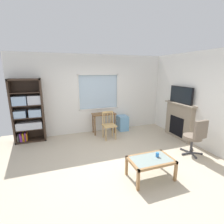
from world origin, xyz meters
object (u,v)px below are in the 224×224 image
at_px(bookshelf, 28,112).
at_px(office_chair, 195,136).
at_px(desk_under_window, 104,117).
at_px(plastic_drawer_unit, 123,123).
at_px(coffee_table, 151,162).
at_px(wooden_chair, 109,125).
at_px(fireplace, 179,121).
at_px(tv, 181,95).
at_px(sippy_cup, 157,155).

bearing_deg(bookshelf, office_chair, -30.58).
relative_size(desk_under_window, plastic_drawer_unit, 1.49).
relative_size(bookshelf, office_chair, 1.98).
distance_m(bookshelf, office_chair, 4.91).
relative_size(desk_under_window, office_chair, 0.83).
distance_m(plastic_drawer_unit, coffee_table, 2.96).
bearing_deg(wooden_chair, fireplace, -18.02).
height_order(wooden_chair, tv, tv).
xyz_separation_m(bookshelf, fireplace, (4.67, -1.35, -0.35)).
relative_size(fireplace, sippy_cup, 13.54).
distance_m(office_chair, sippy_cup, 1.52).
height_order(tv, coffee_table, tv).
bearing_deg(coffee_table, tv, 37.93).
bearing_deg(desk_under_window, fireplace, -28.86).
xyz_separation_m(fireplace, office_chair, (-0.45, -1.14, -0.04)).
relative_size(plastic_drawer_unit, fireplace, 0.46).
xyz_separation_m(bookshelf, sippy_cup, (2.76, -2.92, -0.46)).
bearing_deg(desk_under_window, plastic_drawer_unit, 3.76).
bearing_deg(tv, wooden_chair, 161.84).
bearing_deg(wooden_chair, sippy_cup, -82.18).
bearing_deg(coffee_table, plastic_drawer_unit, 78.35).
xyz_separation_m(bookshelf, tv, (4.65, -1.35, 0.51)).
bearing_deg(desk_under_window, tv, -29.06).
relative_size(plastic_drawer_unit, tv, 0.58).
relative_size(bookshelf, desk_under_window, 2.38).
height_order(coffee_table, sippy_cup, sippy_cup).
distance_m(bookshelf, plastic_drawer_unit, 3.25).
bearing_deg(office_chair, desk_under_window, 126.96).
bearing_deg(sippy_cup, desk_under_window, 96.85).
height_order(plastic_drawer_unit, fireplace, fireplace).
xyz_separation_m(plastic_drawer_unit, sippy_cup, (-0.42, -2.86, 0.21)).
height_order(office_chair, sippy_cup, office_chair).
bearing_deg(desk_under_window, office_chair, -53.04).
distance_m(wooden_chair, coffee_table, 2.34).
relative_size(bookshelf, sippy_cup, 22.01).
distance_m(bookshelf, desk_under_window, 2.45).
distance_m(office_chair, coffee_table, 1.70).
bearing_deg(wooden_chair, tv, -18.16).
height_order(bookshelf, sippy_cup, bookshelf).
relative_size(wooden_chair, tv, 0.94).
xyz_separation_m(plastic_drawer_unit, tv, (1.47, -1.29, 1.17)).
height_order(desk_under_window, sippy_cup, desk_under_window).
height_order(desk_under_window, tv, tv).
relative_size(plastic_drawer_unit, sippy_cup, 6.20).
bearing_deg(office_chair, tv, 69.24).
distance_m(fireplace, sippy_cup, 2.47).
height_order(fireplace, office_chair, fireplace).
relative_size(coffee_table, sippy_cup, 10.08).
distance_m(tv, coffee_table, 2.83).
height_order(bookshelf, desk_under_window, bookshelf).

